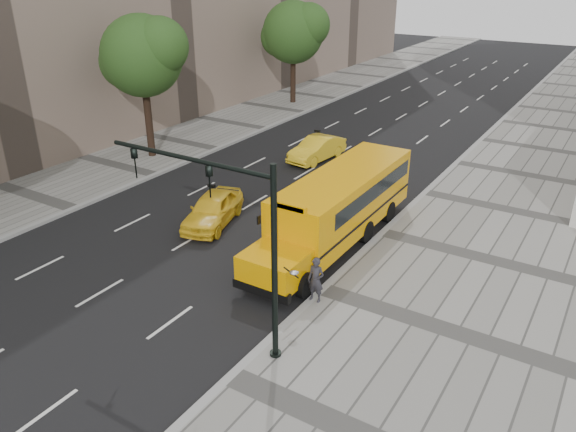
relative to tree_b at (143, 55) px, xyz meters
The scene contains 12 objects.
ground 12.37m from the tree_b, 13.21° to the right, with size 140.00×140.00×0.00m, color black.
sidewalk_museum 23.36m from the tree_b, ahead, with size 12.00×140.00×0.15m, color gray.
sidewalk_far 6.63m from the tree_b, 103.56° to the right, with size 6.00×140.00×0.15m, color gray.
curb_museum 17.69m from the tree_b, ahead, with size 0.30×140.00×0.15m, color gray.
curb_far 7.03m from the tree_b, 45.39° to the right, with size 0.30×140.00×0.15m, color gray.
tree_b is the anchor object (origin of this frame).
tree_c 16.77m from the tree_b, 89.98° to the left, with size 5.59×4.97×8.33m.
school_bus 16.01m from the tree_b, 14.18° to the right, with size 2.96×11.56×3.19m.
taxi_near 12.05m from the tree_b, 30.87° to the right, with size 1.75×4.34×1.48m, color yellow.
taxi_far 11.56m from the tree_b, 29.52° to the left, with size 1.50×4.31×1.42m, color yellow.
pedestrian 19.48m from the tree_b, 28.07° to the right, with size 0.62×0.41×1.70m, color #28272E.
traffic_signal 19.88m from the tree_b, 37.88° to the right, with size 6.18×0.36×6.40m.
Camera 1 is at (14.33, -21.34, 11.32)m, focal length 35.00 mm.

